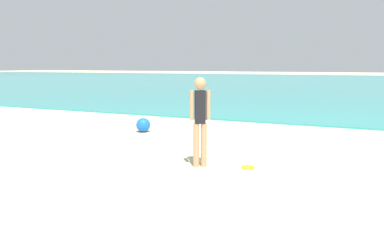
{
  "coord_description": "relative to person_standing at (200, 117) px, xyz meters",
  "views": [
    {
      "loc": [
        3.71,
        -0.89,
        1.84
      ],
      "look_at": [
        0.36,
        6.73,
        0.71
      ],
      "focal_mm": 34.48,
      "sensor_mm": 36.0,
      "label": 1
    }
  ],
  "objects": [
    {
      "name": "person_standing",
      "position": [
        0.0,
        0.0,
        0.0
      ],
      "size": [
        0.33,
        0.24,
        1.63
      ],
      "rotation": [
        0.0,
        0.0,
        3.71
      ],
      "color": "tan",
      "rests_on": "ground"
    },
    {
      "name": "beach_ball",
      "position": [
        -2.78,
        2.61,
        -0.73
      ],
      "size": [
        0.39,
        0.39,
        0.39
      ],
      "primitive_type": "sphere",
      "color": "blue",
      "rests_on": "ground"
    },
    {
      "name": "water",
      "position": [
        -1.21,
        35.46,
        -0.89
      ],
      "size": [
        160.0,
        60.0,
        0.06
      ],
      "primitive_type": "cube",
      "color": "teal",
      "rests_on": "ground"
    },
    {
      "name": "frisbee",
      "position": [
        0.83,
        0.25,
        -0.91
      ],
      "size": [
        0.24,
        0.24,
        0.03
      ],
      "primitive_type": "cylinder",
      "color": "yellow",
      "rests_on": "ground"
    }
  ]
}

